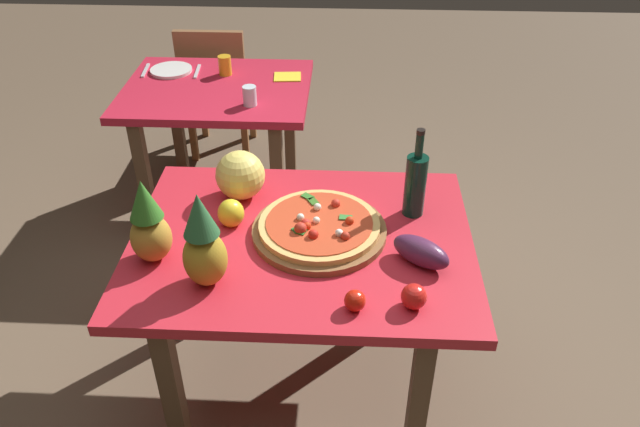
# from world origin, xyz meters

# --- Properties ---
(ground_plane) EXTENTS (10.00, 10.00, 0.00)m
(ground_plane) POSITION_xyz_m (0.00, 0.00, 0.00)
(ground_plane) COLOR brown
(display_table) EXTENTS (1.16, 0.89, 0.74)m
(display_table) POSITION_xyz_m (0.00, 0.00, 0.65)
(display_table) COLOR brown
(display_table) RESTS_ON ground_plane
(background_table) EXTENTS (0.94, 0.77, 0.74)m
(background_table) POSITION_xyz_m (-0.53, 1.24, 0.62)
(background_table) COLOR brown
(background_table) RESTS_ON ground_plane
(dining_chair) EXTENTS (0.40, 0.40, 0.85)m
(dining_chair) POSITION_xyz_m (-0.66, 1.85, 0.48)
(dining_chair) COLOR brown
(dining_chair) RESTS_ON ground_plane
(pizza_board) EXTENTS (0.46, 0.46, 0.02)m
(pizza_board) POSITION_xyz_m (0.06, 0.03, 0.75)
(pizza_board) COLOR brown
(pizza_board) RESTS_ON display_table
(pizza) EXTENTS (0.41, 0.41, 0.06)m
(pizza) POSITION_xyz_m (0.06, 0.02, 0.78)
(pizza) COLOR #E4B461
(pizza) RESTS_ON pizza_board
(wine_bottle) EXTENTS (0.08, 0.08, 0.33)m
(wine_bottle) POSITION_xyz_m (0.39, 0.17, 0.86)
(wine_bottle) COLOR #0B2F22
(wine_bottle) RESTS_ON display_table
(pineapple_left) EXTENTS (0.13, 0.13, 0.30)m
(pineapple_left) POSITION_xyz_m (-0.47, -0.13, 0.87)
(pineapple_left) COLOR #B2862E
(pineapple_left) RESTS_ON display_table
(pineapple_right) EXTENTS (0.13, 0.13, 0.33)m
(pineapple_right) POSITION_xyz_m (-0.27, -0.24, 0.88)
(pineapple_right) COLOR #AE8F26
(pineapple_right) RESTS_ON display_table
(melon) EXTENTS (0.18, 0.18, 0.18)m
(melon) POSITION_xyz_m (-0.24, 0.25, 0.83)
(melon) COLOR #E9D562
(melon) RESTS_ON display_table
(bell_pepper) EXTENTS (0.09, 0.09, 0.10)m
(bell_pepper) POSITION_xyz_m (-0.25, 0.07, 0.78)
(bell_pepper) COLOR yellow
(bell_pepper) RESTS_ON display_table
(eggplant) EXTENTS (0.21, 0.19, 0.09)m
(eggplant) POSITION_xyz_m (0.39, -0.11, 0.78)
(eggplant) COLOR #4F2345
(eggplant) RESTS_ON display_table
(tomato_by_bottle) EXTENTS (0.06, 0.06, 0.06)m
(tomato_by_bottle) POSITION_xyz_m (0.18, -0.34, 0.77)
(tomato_by_bottle) COLOR red
(tomato_by_bottle) RESTS_ON display_table
(tomato_beside_pepper) EXTENTS (0.08, 0.08, 0.08)m
(tomato_beside_pepper) POSITION_xyz_m (0.35, -0.32, 0.78)
(tomato_beside_pepper) COLOR red
(tomato_beside_pepper) RESTS_ON display_table
(drinking_glass_juice) EXTENTS (0.07, 0.07, 0.10)m
(drinking_glass_juice) POSITION_xyz_m (-0.50, 1.40, 0.79)
(drinking_glass_juice) COLOR gold
(drinking_glass_juice) RESTS_ON background_table
(drinking_glass_water) EXTENTS (0.07, 0.07, 0.09)m
(drinking_glass_water) POSITION_xyz_m (-0.32, 1.03, 0.78)
(drinking_glass_water) COLOR silver
(drinking_glass_water) RESTS_ON background_table
(dinner_plate) EXTENTS (0.22, 0.22, 0.02)m
(dinner_plate) POSITION_xyz_m (-0.80, 1.42, 0.75)
(dinner_plate) COLOR white
(dinner_plate) RESTS_ON background_table
(fork_utensil) EXTENTS (0.03, 0.18, 0.01)m
(fork_utensil) POSITION_xyz_m (-0.94, 1.42, 0.74)
(fork_utensil) COLOR silver
(fork_utensil) RESTS_ON background_table
(knife_utensil) EXTENTS (0.03, 0.18, 0.01)m
(knife_utensil) POSITION_xyz_m (-0.66, 1.42, 0.74)
(knife_utensil) COLOR silver
(knife_utensil) RESTS_ON background_table
(napkin_folded) EXTENTS (0.15, 0.13, 0.01)m
(napkin_folded) POSITION_xyz_m (-0.17, 1.37, 0.74)
(napkin_folded) COLOR yellow
(napkin_folded) RESTS_ON background_table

